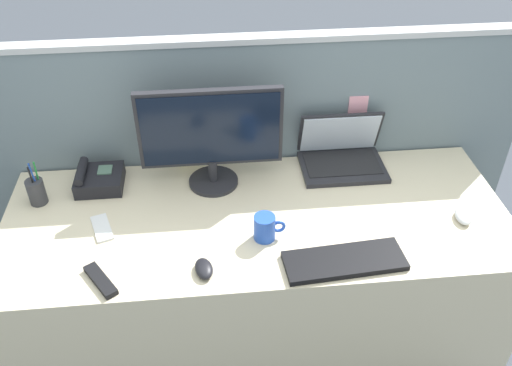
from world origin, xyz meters
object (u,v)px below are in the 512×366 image
at_px(keyboard_main, 344,261).
at_px(coffee_mug, 265,227).
at_px(computer_mouse_left_hand, 204,269).
at_px(cell_phone_white_slab, 102,228).
at_px(laptop, 341,153).
at_px(desk_phone, 98,179).
at_px(desktop_monitor, 211,134).
at_px(computer_mouse_right_hand, 463,216).
at_px(pen_cup, 36,191).
at_px(tv_remote, 101,280).

relative_size(keyboard_main, coffee_mug, 3.60).
bearing_deg(computer_mouse_left_hand, cell_phone_white_slab, 134.85).
height_order(laptop, coffee_mug, laptop).
bearing_deg(keyboard_main, desk_phone, 144.85).
xyz_separation_m(desktop_monitor, keyboard_main, (0.43, -0.52, -0.22)).
bearing_deg(computer_mouse_right_hand, pen_cup, 179.15).
relative_size(desktop_monitor, desk_phone, 3.03).
bearing_deg(laptop, desk_phone, -176.77).
height_order(computer_mouse_left_hand, cell_phone_white_slab, computer_mouse_left_hand).
xyz_separation_m(tv_remote, coffee_mug, (0.57, 0.16, 0.04)).
xyz_separation_m(laptop, desk_phone, (-1.02, -0.06, -0.02)).
bearing_deg(cell_phone_white_slab, computer_mouse_left_hand, -52.72).
distance_m(desk_phone, tv_remote, 0.55).
bearing_deg(computer_mouse_left_hand, tv_remote, 171.75).
xyz_separation_m(computer_mouse_left_hand, pen_cup, (-0.64, 0.45, 0.04)).
distance_m(desk_phone, keyboard_main, 1.05).
xyz_separation_m(laptop, coffee_mug, (-0.38, -0.44, -0.01)).
xyz_separation_m(desktop_monitor, pen_cup, (-0.69, -0.07, -0.18)).
distance_m(desktop_monitor, pen_cup, 0.72).
xyz_separation_m(pen_cup, tv_remote, (0.29, -0.46, -0.05)).
relative_size(computer_mouse_left_hand, pen_cup, 0.53).
relative_size(laptop, pen_cup, 1.87).
bearing_deg(desktop_monitor, keyboard_main, -50.18).
bearing_deg(laptop, computer_mouse_left_hand, -135.95).
bearing_deg(computer_mouse_right_hand, cell_phone_white_slab, -174.99).
distance_m(desktop_monitor, desk_phone, 0.51).
bearing_deg(computer_mouse_left_hand, computer_mouse_right_hand, -0.34).
xyz_separation_m(computer_mouse_right_hand, tv_remote, (-1.33, -0.19, -0.01)).
bearing_deg(tv_remote, coffee_mug, -17.82).
bearing_deg(coffee_mug, keyboard_main, -31.35).
relative_size(keyboard_main, cell_phone_white_slab, 2.77).
height_order(desktop_monitor, pen_cup, desktop_monitor).
bearing_deg(desktop_monitor, tv_remote, -127.17).
bearing_deg(coffee_mug, desktop_monitor, 115.73).
distance_m(laptop, cell_phone_white_slab, 1.04).
distance_m(laptop, computer_mouse_right_hand, 0.56).
xyz_separation_m(desk_phone, cell_phone_white_slab, (0.04, -0.27, -0.03)).
relative_size(laptop, tv_remote, 2.09).
bearing_deg(coffee_mug, desk_phone, 149.43).
xyz_separation_m(computer_mouse_right_hand, coffee_mug, (-0.76, -0.03, 0.03)).
bearing_deg(cell_phone_white_slab, keyboard_main, -35.23).
height_order(pen_cup, tv_remote, pen_cup).
height_order(tv_remote, coffee_mug, coffee_mug).
bearing_deg(tv_remote, laptop, -1.45).
height_order(keyboard_main, pen_cup, pen_cup).
bearing_deg(computer_mouse_right_hand, tv_remote, -163.41).
height_order(desktop_monitor, computer_mouse_right_hand, desktop_monitor).
relative_size(keyboard_main, pen_cup, 2.21).
bearing_deg(desktop_monitor, pen_cup, -174.49).
height_order(computer_mouse_right_hand, computer_mouse_left_hand, same).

